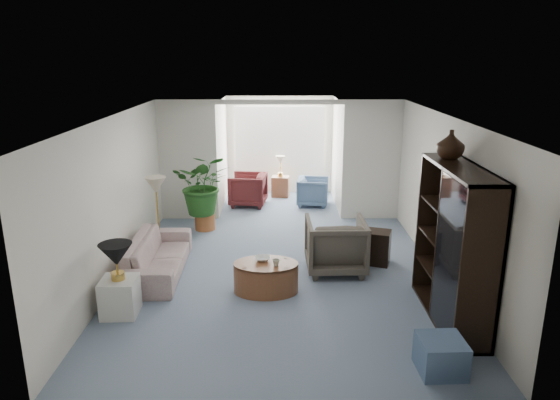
{
  "coord_description": "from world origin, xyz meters",
  "views": [
    {
      "loc": [
        -0.02,
        -7.33,
        3.38
      ],
      "look_at": [
        0.0,
        0.6,
        1.1
      ],
      "focal_mm": 32.73,
      "sensor_mm": 36.0,
      "label": 1
    }
  ],
  "objects_px": {
    "table_lamp": "(116,255)",
    "end_table": "(120,297)",
    "floor_lamp": "(156,185)",
    "sunroom_chair_blue": "(313,192)",
    "coffee_bowl": "(263,259)",
    "wingback_chair": "(336,245)",
    "sunroom_chair_maroon": "(248,190)",
    "entertainment_cabinet": "(454,245)",
    "ottoman": "(441,355)",
    "coffee_cup": "(276,263)",
    "framed_picture": "(449,174)",
    "coffee_table": "(266,277)",
    "sofa": "(158,255)",
    "plant_pot": "(205,221)",
    "side_table_dark": "(375,247)",
    "cabinet_urn": "(451,144)",
    "sunroom_table": "(280,187)"
  },
  "relations": [
    {
      "from": "floor_lamp",
      "to": "coffee_bowl",
      "type": "height_order",
      "value": "floor_lamp"
    },
    {
      "from": "sunroom_chair_maroon",
      "to": "wingback_chair",
      "type": "bearing_deg",
      "value": 30.8
    },
    {
      "from": "side_table_dark",
      "to": "plant_pot",
      "type": "xyz_separation_m",
      "value": [
        -3.08,
        1.72,
        -0.12
      ]
    },
    {
      "from": "table_lamp",
      "to": "floor_lamp",
      "type": "bearing_deg",
      "value": 88.72
    },
    {
      "from": "plant_pot",
      "to": "sunroom_chair_blue",
      "type": "distance_m",
      "value": 2.82
    },
    {
      "from": "framed_picture",
      "to": "entertainment_cabinet",
      "type": "relative_size",
      "value": 0.24
    },
    {
      "from": "floor_lamp",
      "to": "sunroom_chair_blue",
      "type": "bearing_deg",
      "value": 46.43
    },
    {
      "from": "floor_lamp",
      "to": "sunroom_table",
      "type": "height_order",
      "value": "floor_lamp"
    },
    {
      "from": "table_lamp",
      "to": "end_table",
      "type": "bearing_deg",
      "value": 0.0
    },
    {
      "from": "floor_lamp",
      "to": "sunroom_chair_blue",
      "type": "height_order",
      "value": "floor_lamp"
    },
    {
      "from": "wingback_chair",
      "to": "cabinet_urn",
      "type": "height_order",
      "value": "cabinet_urn"
    },
    {
      "from": "sofa",
      "to": "plant_pot",
      "type": "distance_m",
      "value": 2.16
    },
    {
      "from": "cabinet_urn",
      "to": "sunroom_chair_blue",
      "type": "relative_size",
      "value": 0.54
    },
    {
      "from": "entertainment_cabinet",
      "to": "cabinet_urn",
      "type": "distance_m",
      "value": 1.31
    },
    {
      "from": "end_table",
      "to": "coffee_bowl",
      "type": "height_order",
      "value": "end_table"
    },
    {
      "from": "floor_lamp",
      "to": "side_table_dark",
      "type": "bearing_deg",
      "value": -5.97
    },
    {
      "from": "table_lamp",
      "to": "plant_pot",
      "type": "distance_m",
      "value": 3.59
    },
    {
      "from": "wingback_chair",
      "to": "sunroom_chair_maroon",
      "type": "distance_m",
      "value": 4.04
    },
    {
      "from": "floor_lamp",
      "to": "sunroom_chair_maroon",
      "type": "distance_m",
      "value": 3.42
    },
    {
      "from": "wingback_chair",
      "to": "plant_pot",
      "type": "bearing_deg",
      "value": -41.59
    },
    {
      "from": "sunroom_table",
      "to": "end_table",
      "type": "bearing_deg",
      "value": -110.14
    },
    {
      "from": "sofa",
      "to": "table_lamp",
      "type": "bearing_deg",
      "value": 170.15
    },
    {
      "from": "coffee_bowl",
      "to": "sunroom_table",
      "type": "relative_size",
      "value": 0.45
    },
    {
      "from": "floor_lamp",
      "to": "side_table_dark",
      "type": "distance_m",
      "value": 3.83
    },
    {
      "from": "coffee_table",
      "to": "plant_pot",
      "type": "relative_size",
      "value": 2.37
    },
    {
      "from": "wingback_chair",
      "to": "cabinet_urn",
      "type": "xyz_separation_m",
      "value": [
        1.34,
        -1.04,
        1.8
      ]
    },
    {
      "from": "coffee_table",
      "to": "framed_picture",
      "type": "bearing_deg",
      "value": 7.73
    },
    {
      "from": "cabinet_urn",
      "to": "ottoman",
      "type": "relative_size",
      "value": 0.78
    },
    {
      "from": "sofa",
      "to": "entertainment_cabinet",
      "type": "height_order",
      "value": "entertainment_cabinet"
    },
    {
      "from": "coffee_cup",
      "to": "framed_picture",
      "type": "bearing_deg",
      "value": 10.4
    },
    {
      "from": "table_lamp",
      "to": "wingback_chair",
      "type": "height_order",
      "value": "table_lamp"
    },
    {
      "from": "entertainment_cabinet",
      "to": "end_table",
      "type": "bearing_deg",
      "value": 178.79
    },
    {
      "from": "table_lamp",
      "to": "wingback_chair",
      "type": "distance_m",
      "value": 3.39
    },
    {
      "from": "entertainment_cabinet",
      "to": "ottoman",
      "type": "distance_m",
      "value": 1.53
    },
    {
      "from": "coffee_table",
      "to": "coffee_cup",
      "type": "distance_m",
      "value": 0.33
    },
    {
      "from": "side_table_dark",
      "to": "sunroom_chair_maroon",
      "type": "bearing_deg",
      "value": 124.39
    },
    {
      "from": "end_table",
      "to": "coffee_cup",
      "type": "bearing_deg",
      "value": 15.46
    },
    {
      "from": "wingback_chair",
      "to": "sunroom_chair_maroon",
      "type": "height_order",
      "value": "wingback_chair"
    },
    {
      "from": "side_table_dark",
      "to": "sofa",
      "type": "bearing_deg",
      "value": -173.6
    },
    {
      "from": "framed_picture",
      "to": "sunroom_chair_maroon",
      "type": "bearing_deg",
      "value": 127.89
    },
    {
      "from": "sofa",
      "to": "plant_pot",
      "type": "relative_size",
      "value": 5.05
    },
    {
      "from": "table_lamp",
      "to": "side_table_dark",
      "type": "distance_m",
      "value": 4.16
    },
    {
      "from": "coffee_bowl",
      "to": "coffee_table",
      "type": "bearing_deg",
      "value": -63.43
    },
    {
      "from": "coffee_table",
      "to": "ottoman",
      "type": "height_order",
      "value": "coffee_table"
    },
    {
      "from": "sofa",
      "to": "entertainment_cabinet",
      "type": "relative_size",
      "value": 0.99
    },
    {
      "from": "framed_picture",
      "to": "wingback_chair",
      "type": "relative_size",
      "value": 0.52
    },
    {
      "from": "entertainment_cabinet",
      "to": "sofa",
      "type": "bearing_deg",
      "value": 160.94
    },
    {
      "from": "coffee_table",
      "to": "coffee_cup",
      "type": "relative_size",
      "value": 9.15
    },
    {
      "from": "floor_lamp",
      "to": "cabinet_urn",
      "type": "relative_size",
      "value": 0.95
    },
    {
      "from": "sunroom_chair_blue",
      "to": "side_table_dark",
      "type": "bearing_deg",
      "value": -159.28
    }
  ]
}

